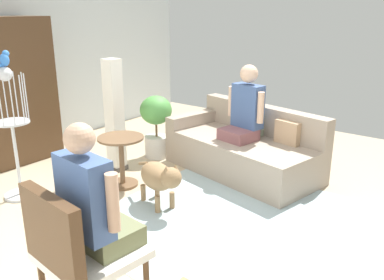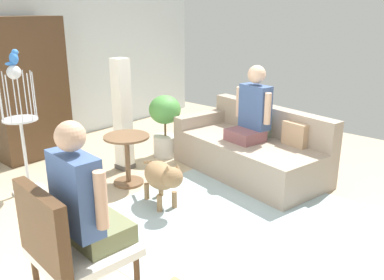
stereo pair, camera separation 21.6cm
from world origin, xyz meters
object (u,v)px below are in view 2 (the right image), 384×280
(person_on_couch, at_px, (252,110))
(bird_cage_stand, at_px, (22,134))
(person_on_armchair, at_px, (83,199))
(armoire_cabinet, at_px, (27,89))
(round_end_table, at_px, (127,154))
(parrot, at_px, (14,58))
(column_lamp, at_px, (123,116))
(couch, at_px, (251,150))
(potted_plant, at_px, (165,121))
(dog, at_px, (162,176))
(armchair, at_px, (65,242))

(person_on_couch, bearing_deg, bird_cage_stand, 143.55)
(person_on_armchair, relative_size, armoire_cabinet, 0.47)
(armoire_cabinet, bearing_deg, round_end_table, -82.67)
(round_end_table, xyz_separation_m, armoire_cabinet, (-0.23, 1.78, 0.58))
(parrot, bearing_deg, column_lamp, -12.49)
(couch, xyz_separation_m, column_lamp, (-0.98, 1.31, 0.42))
(parrot, distance_m, potted_plant, 2.14)
(dog, distance_m, armoire_cabinet, 2.58)
(dog, height_order, parrot, parrot)
(couch, height_order, armoire_cabinet, armoire_cabinet)
(bird_cage_stand, distance_m, parrot, 0.82)
(parrot, bearing_deg, person_on_armchair, -107.32)
(person_on_couch, distance_m, bird_cage_stand, 2.67)
(couch, xyz_separation_m, bird_cage_stand, (-2.17, 1.57, 0.40))
(potted_plant, distance_m, column_lamp, 0.72)
(couch, height_order, person_on_armchair, person_on_armchair)
(armoire_cabinet, bearing_deg, person_on_armchair, -112.26)
(couch, height_order, armchair, armchair)
(dog, bearing_deg, couch, -6.87)
(round_end_table, xyz_separation_m, column_lamp, (0.29, 0.42, 0.34))
(dog, bearing_deg, parrot, 118.06)
(couch, bearing_deg, person_on_armchair, -169.61)
(person_on_couch, bearing_deg, potted_plant, 101.65)
(column_lamp, bearing_deg, potted_plant, -5.63)
(armchair, distance_m, parrot, 2.42)
(bird_cage_stand, relative_size, column_lamp, 1.01)
(armchair, bearing_deg, couch, 9.58)
(armchair, relative_size, dog, 1.23)
(couch, xyz_separation_m, dog, (-1.41, 0.17, 0.04))
(couch, relative_size, dog, 2.68)
(couch, bearing_deg, armoire_cabinet, 119.35)
(bird_cage_stand, xyz_separation_m, parrot, (0.02, 0.00, 0.82))
(armchair, height_order, column_lamp, column_lamp)
(person_on_armchair, relative_size, parrot, 5.27)
(round_end_table, height_order, column_lamp, column_lamp)
(person_on_couch, distance_m, dog, 1.47)
(potted_plant, xyz_separation_m, armoire_cabinet, (-1.21, 1.43, 0.44))
(round_end_table, distance_m, armoire_cabinet, 1.89)
(dog, xyz_separation_m, column_lamp, (0.43, 1.14, 0.37))
(parrot, bearing_deg, armchair, -111.25)
(dog, bearing_deg, person_on_armchair, -153.88)
(dog, bearing_deg, armoire_cabinet, 92.10)
(dog, relative_size, bird_cage_stand, 0.54)
(couch, distance_m, bird_cage_stand, 2.71)
(armchair, relative_size, column_lamp, 0.67)
(bird_cage_stand, height_order, parrot, parrot)
(armchair, xyz_separation_m, person_on_couch, (2.93, 0.48, 0.27))
(person_on_armchair, bearing_deg, column_lamp, 44.91)
(armchair, relative_size, bird_cage_stand, 0.67)
(person_on_couch, xyz_separation_m, bird_cage_stand, (-2.14, 1.58, -0.13))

